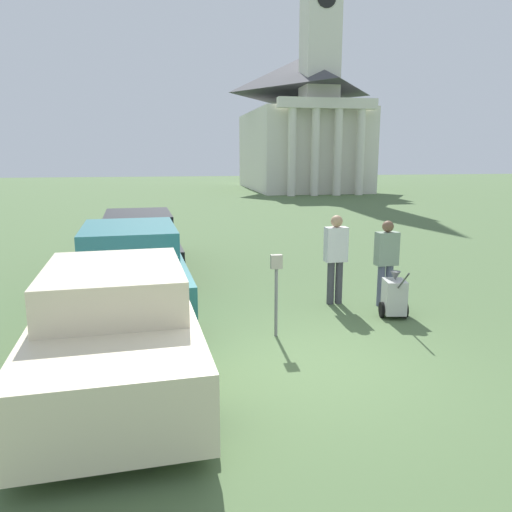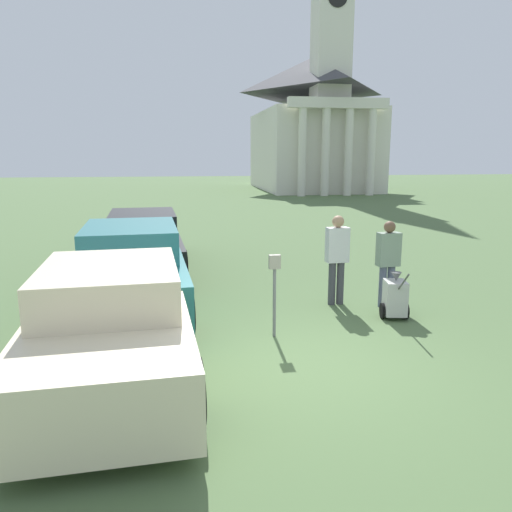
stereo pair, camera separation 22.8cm
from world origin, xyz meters
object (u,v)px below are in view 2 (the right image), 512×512
Objects in this scene: person_worker at (337,254)px; parked_car_black at (144,242)px; person_supervisor at (388,259)px; equipment_cart at (395,298)px; parked_car_cream at (113,322)px; parked_car_teal at (132,270)px; parking_meter at (275,280)px; church at (313,118)px.

parked_car_black is at bearing -46.48° from person_worker.
person_worker is at bearing -23.18° from person_supervisor.
person_worker is 1.72× the size of equipment_cart.
person_supervisor is (4.75, 2.25, 0.22)m from parked_car_cream.
equipment_cart is at bearing -20.03° from parked_car_teal.
parked_car_cream is 6.18m from parked_car_black.
parking_meter is 34.38m from church.
person_worker is (3.85, 2.55, 0.28)m from parked_car_cream.
parked_car_black reaches higher than parking_meter.
parked_car_teal is 4.05× the size of parking_meter.
person_supervisor is (4.75, -0.67, 0.19)m from parked_car_teal.
equipment_cart is (-0.15, -0.71, -0.55)m from person_supervisor.
parked_car_cream is 3.08× the size of person_supervisor.
church reaches higher than parked_car_black.
person_supervisor is at bearing 27.10° from parking_meter.
person_worker is at bearing -8.91° from parked_car_teal.
parked_car_black reaches higher than equipment_cart.
parked_car_black is 4.04× the size of parking_meter.
church is at bearing -107.42° from person_worker.
parking_meter is at bearing -156.35° from equipment_cart.
parked_car_cream is 4.87m from equipment_cart.
person_worker reaches higher than person_supervisor.
parked_car_black is 0.26× the size of church.
parked_car_teal is 3.26m from parked_car_black.
parking_meter is 2.39m from equipment_cart.
parked_car_teal is at bearing -110.95° from church.
equipment_cart is (4.61, 1.54, -0.32)m from parked_car_cream.
parking_meter is 1.32× the size of equipment_cart.
person_worker is 0.95m from person_supervisor.
parked_car_cream is at bearing -150.98° from equipment_cart.
parked_car_black is 5.36× the size of equipment_cart.
equipment_cart is (4.61, -4.64, -0.30)m from parked_car_black.
equipment_cart is at bearing 15.12° from parked_car_cream.
parked_car_black is (0.00, 6.18, -0.03)m from parked_car_cream.
parked_car_black is 6.18m from person_supervisor.
church reaches higher than parked_car_cream.
parked_car_teal is 3.28× the size of person_supervisor.
person_worker is 1.39m from equipment_cart.
parking_meter is (2.34, 1.01, 0.22)m from parked_car_cream.
person_supervisor is 0.90m from equipment_cart.
person_worker is at bearing 45.42° from parking_meter.
person_worker is at bearing -104.29° from church.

